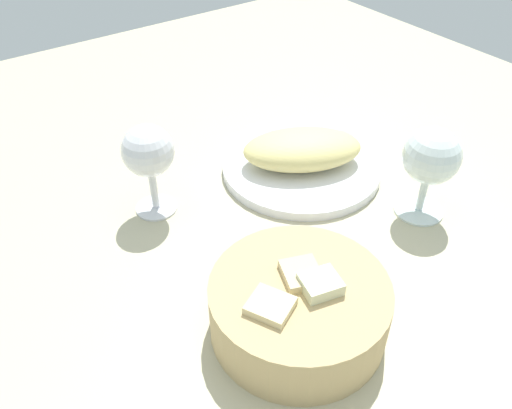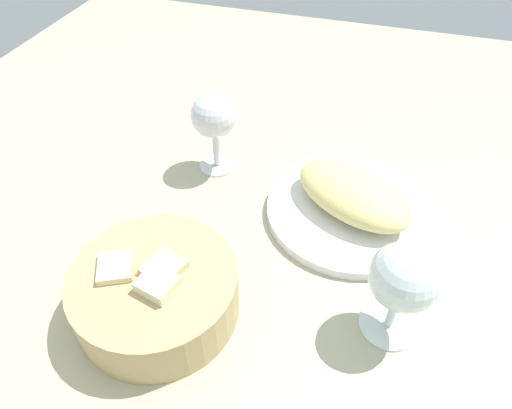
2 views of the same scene
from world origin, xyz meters
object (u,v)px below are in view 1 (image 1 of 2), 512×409
at_px(plate, 301,167).
at_px(wine_glass_far, 431,160).
at_px(bread_basket, 298,307).
at_px(wine_glass_near, 149,155).

height_order(plate, wine_glass_far, wine_glass_far).
bearing_deg(plate, bread_basket, 49.56).
distance_m(bread_basket, wine_glass_far, 0.27).
height_order(bread_basket, wine_glass_near, wine_glass_near).
relative_size(plate, wine_glass_near, 1.83).
distance_m(plate, wine_glass_far, 0.20).
distance_m(plate, bread_basket, 0.29).
relative_size(plate, bread_basket, 1.26).
xyz_separation_m(wine_glass_near, wine_glass_far, (-0.29, 0.21, -0.00)).
xyz_separation_m(plate, bread_basket, (0.19, 0.22, 0.03)).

